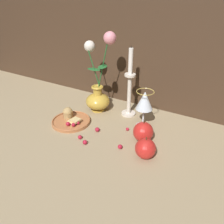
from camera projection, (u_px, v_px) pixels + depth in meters
name	position (u px, v px, depth m)	size (l,w,h in m)	color
ground_plane	(104.00, 129.00, 0.99)	(2.40, 2.40, 0.00)	#9E8966
vase	(98.00, 90.00, 1.09)	(0.17, 0.12, 0.40)	gold
plate_with_pastries	(71.00, 119.00, 1.03)	(0.18, 0.18, 0.06)	#B77042
wine_glass	(145.00, 102.00, 0.95)	(0.08, 0.08, 0.17)	silver
candlestick	(129.00, 90.00, 1.04)	(0.07, 0.07, 0.34)	silver
apple_beside_vase	(145.00, 148.00, 0.81)	(0.08, 0.08, 0.09)	red
apple_near_glass	(143.00, 132.00, 0.90)	(0.08, 0.08, 0.10)	red
berry_near_plate	(97.00, 130.00, 0.97)	(0.02, 0.02, 0.02)	#AD192D
berry_front_center	(85.00, 142.00, 0.89)	(0.02, 0.02, 0.02)	#AD192D
berry_by_glass_stem	(127.00, 129.00, 0.98)	(0.01, 0.01, 0.01)	#AD192D
berry_under_candlestick	(80.00, 137.00, 0.92)	(0.02, 0.02, 0.02)	#AD192D
berry_far_right	(120.00, 147.00, 0.86)	(0.02, 0.02, 0.02)	#AD192D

